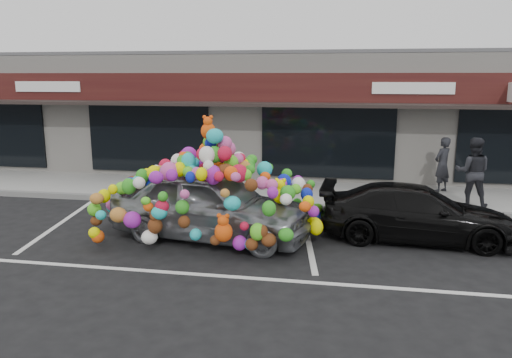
% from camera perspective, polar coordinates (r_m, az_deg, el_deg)
% --- Properties ---
extents(ground, '(90.00, 90.00, 0.00)m').
position_cam_1_polar(ground, '(11.58, -8.20, -6.10)').
color(ground, black).
rests_on(ground, ground).
extents(shop_building, '(24.00, 7.20, 4.31)m').
position_cam_1_polar(shop_building, '(19.26, -0.47, 7.71)').
color(shop_building, beige).
rests_on(shop_building, ground).
extents(sidewalk, '(26.00, 3.00, 0.15)m').
position_cam_1_polar(sidewalk, '(15.26, -3.53, -1.32)').
color(sidewalk, gray).
rests_on(sidewalk, ground).
extents(kerb, '(26.00, 0.18, 0.16)m').
position_cam_1_polar(kerb, '(13.85, -4.99, -2.70)').
color(kerb, slate).
rests_on(kerb, ground).
extents(parking_stripe_left, '(0.73, 4.37, 0.01)m').
position_cam_1_polar(parking_stripe_left, '(13.08, -21.41, -4.69)').
color(parking_stripe_left, silver).
rests_on(parking_stripe_left, ground).
extents(parking_stripe_mid, '(0.73, 4.37, 0.01)m').
position_cam_1_polar(parking_stripe_mid, '(11.24, 5.91, -6.57)').
color(parking_stripe_mid, silver).
rests_on(parking_stripe_mid, ground).
extents(lane_line, '(14.00, 0.12, 0.01)m').
position_cam_1_polar(lane_line, '(9.00, -0.50, -11.26)').
color(lane_line, silver).
rests_on(lane_line, ground).
extents(toy_car, '(3.20, 4.98, 2.75)m').
position_cam_1_polar(toy_car, '(10.88, -5.13, -2.07)').
color(toy_car, '#91949A').
rests_on(toy_car, ground).
extents(black_sedan, '(1.91, 4.21, 1.20)m').
position_cam_1_polar(black_sedan, '(11.37, 17.89, -3.74)').
color(black_sedan, black).
rests_on(black_sedan, ground).
extents(pedestrian_a, '(0.69, 0.69, 1.62)m').
position_cam_1_polar(pedestrian_a, '(15.61, 20.53, 1.55)').
color(pedestrian_a, '#242228').
rests_on(pedestrian_a, sidewalk).
extents(pedestrian_b, '(0.99, 0.83, 1.82)m').
position_cam_1_polar(pedestrian_b, '(14.16, 23.51, 0.74)').
color(pedestrian_b, black).
rests_on(pedestrian_b, sidewalk).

